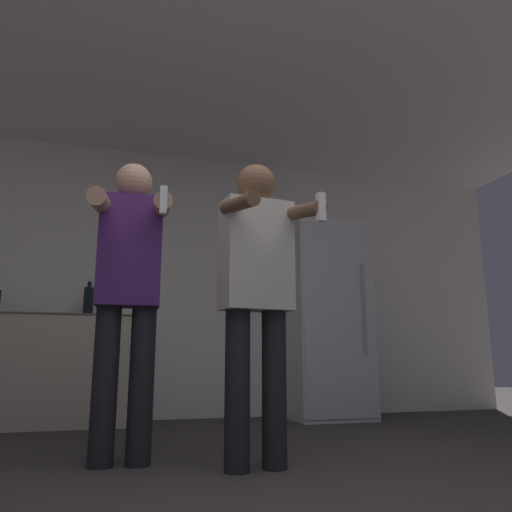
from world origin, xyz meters
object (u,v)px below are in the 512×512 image
(refrigerator, at_px, (325,320))
(person_woman_foreground, at_px, (257,283))
(person_man_side, at_px, (129,283))
(bottle_red_label, at_px, (89,301))

(refrigerator, relative_size, person_woman_foreground, 1.14)
(refrigerator, relative_size, person_man_side, 1.11)
(refrigerator, distance_m, person_man_side, 2.50)
(refrigerator, relative_size, bottle_red_label, 5.45)
(refrigerator, distance_m, bottle_red_label, 2.17)
(refrigerator, xyz_separation_m, bottle_red_label, (-2.16, 0.14, 0.14))
(person_woman_foreground, bearing_deg, person_man_side, 156.69)
(refrigerator, distance_m, person_woman_foreground, 2.29)
(refrigerator, height_order, person_man_side, refrigerator)
(person_man_side, bearing_deg, refrigerator, 41.51)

